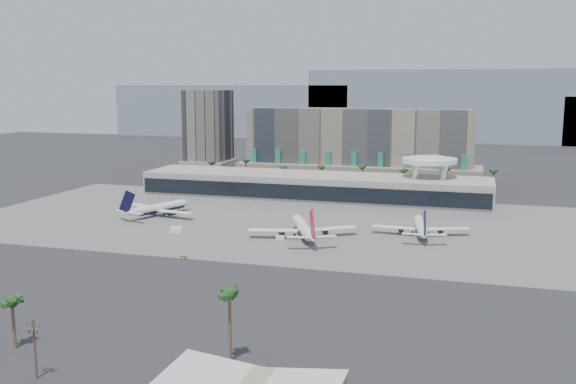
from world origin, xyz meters
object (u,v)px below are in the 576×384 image
(service_vehicle_a, at_px, (176,230))
(airliner_centre, at_px, (304,228))
(utility_pole, at_px, (34,343))
(taxiway_sign, at_px, (184,258))
(service_vehicle_b, at_px, (280,238))
(airliner_right, at_px, (421,227))
(airliner_left, at_px, (158,208))

(service_vehicle_a, bearing_deg, airliner_centre, -8.03)
(airliner_centre, bearing_deg, utility_pole, -123.19)
(utility_pole, xyz_separation_m, service_vehicle_a, (-29.64, 119.27, -6.01))
(utility_pole, bearing_deg, taxiway_sign, 96.97)
(airliner_centre, distance_m, service_vehicle_a, 49.00)
(airliner_centre, relative_size, service_vehicle_b, 12.64)
(airliner_right, relative_size, service_vehicle_b, 12.10)
(utility_pole, xyz_separation_m, taxiway_sign, (-10.48, 85.77, -6.68))
(airliner_centre, xyz_separation_m, service_vehicle_b, (-7.19, -5.62, -2.86))
(airliner_centre, relative_size, airliner_right, 1.05)
(airliner_left, relative_size, service_vehicle_b, 11.78)
(taxiway_sign, bearing_deg, airliner_right, 43.06)
(service_vehicle_a, xyz_separation_m, service_vehicle_b, (41.43, -0.06, -0.33))
(airliner_right, bearing_deg, service_vehicle_b, -165.09)
(airliner_left, xyz_separation_m, taxiway_sign, (40.85, -60.06, -2.88))
(service_vehicle_b, bearing_deg, service_vehicle_a, 176.65)
(airliner_left, bearing_deg, service_vehicle_a, -29.17)
(utility_pole, height_order, service_vehicle_b, utility_pole)
(utility_pole, distance_m, airliner_centre, 126.31)
(airliner_centre, height_order, service_vehicle_b, airliner_centre)
(airliner_right, bearing_deg, service_vehicle_a, -175.79)
(service_vehicle_a, bearing_deg, utility_pole, -90.60)
(airliner_right, distance_m, taxiway_sign, 89.31)
(service_vehicle_a, bearing_deg, service_vehicle_b, -14.64)
(utility_pole, bearing_deg, service_vehicle_b, 84.35)
(utility_pole, distance_m, airliner_left, 154.66)
(taxiway_sign, bearing_deg, service_vehicle_b, 61.31)
(airliner_right, xyz_separation_m, service_vehicle_b, (-47.99, -21.62, -2.48))
(airliner_right, xyz_separation_m, taxiway_sign, (-70.27, -55.06, -2.82))
(airliner_centre, bearing_deg, taxiway_sign, -151.59)
(airliner_centre, bearing_deg, service_vehicle_a, 161.97)
(utility_pole, relative_size, taxiway_sign, 5.81)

